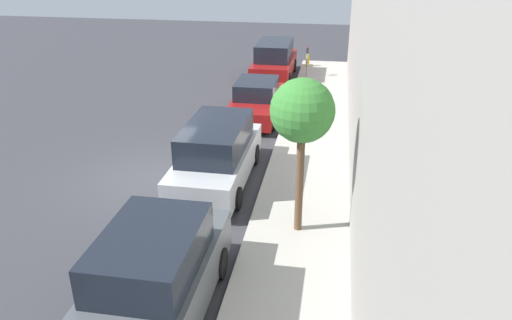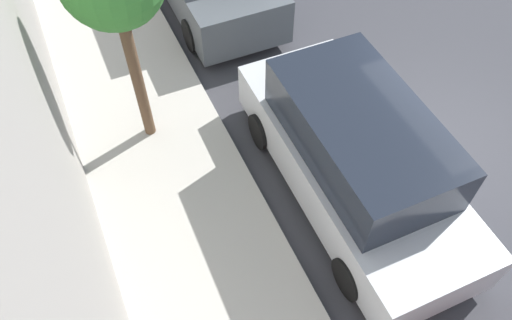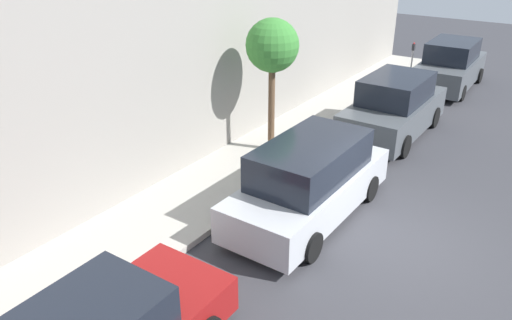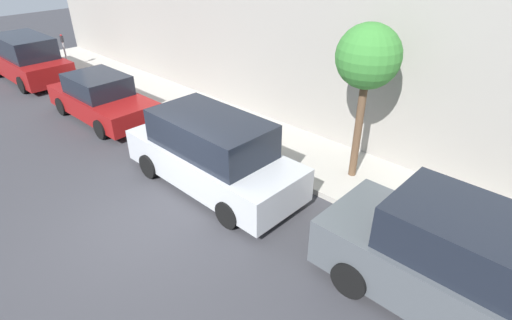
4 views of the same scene
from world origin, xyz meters
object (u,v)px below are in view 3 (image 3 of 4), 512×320
object	(u,v)px
parked_minivan_third	(310,181)
parked_suv_second	(394,108)
parked_suv_nearest	(450,66)
parking_meter_near	(412,56)
street_tree	(272,47)

from	to	relation	value
parked_minivan_third	parked_suv_second	bearing A→B (deg)	-88.14
parked_suv_second	parked_suv_nearest	bearing A→B (deg)	-90.53
parking_meter_near	street_tree	bearing A→B (deg)	85.42
parked_minivan_third	street_tree	distance (m)	4.31
parking_meter_near	street_tree	world-z (taller)	street_tree
parked_suv_nearest	parked_suv_second	xyz separation A→B (m)	(0.06, 6.41, -0.00)
parked_suv_second	street_tree	world-z (taller)	street_tree
parked_suv_nearest	street_tree	size ratio (longest dim) A/B	1.25
parked_suv_second	parking_meter_near	distance (m)	6.90
parked_suv_second	street_tree	xyz separation A→B (m)	(2.47, 3.50, 2.30)
parked_suv_nearest	parking_meter_near	size ratio (longest dim) A/B	3.25
parked_suv_second	parked_minivan_third	xyz separation A→B (m)	(-0.19, 5.98, -0.01)
parked_minivan_third	street_tree	world-z (taller)	street_tree
parked_suv_nearest	parked_minivan_third	bearing A→B (deg)	90.62
parked_suv_nearest	parked_suv_second	bearing A→B (deg)	89.47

